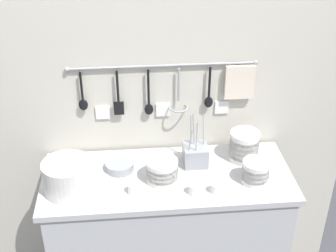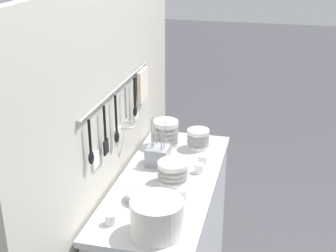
% 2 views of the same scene
% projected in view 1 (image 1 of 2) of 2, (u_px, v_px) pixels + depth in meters
% --- Properties ---
extents(counter, '(1.20, 0.49, 0.93)m').
position_uv_depth(counter, '(168.00, 246.00, 2.49)').
color(counter, '#B7BABC').
rests_on(counter, ground).
extents(back_wall, '(2.00, 0.11, 1.90)m').
position_uv_depth(back_wall, '(163.00, 141.00, 2.48)').
color(back_wall, beige).
rests_on(back_wall, ground).
extents(bowl_stack_wide_centre, '(0.15, 0.15, 0.15)m').
position_uv_depth(bowl_stack_wide_centre, '(244.00, 146.00, 2.33)').
color(bowl_stack_wide_centre, silver).
rests_on(bowl_stack_wide_centre, counter).
extents(bowl_stack_nested_right, '(0.13, 0.13, 0.11)m').
position_uv_depth(bowl_stack_nested_right, '(255.00, 172.00, 2.18)').
color(bowl_stack_nested_right, silver).
rests_on(bowl_stack_nested_right, counter).
extents(bowl_stack_back_corner, '(0.15, 0.15, 0.11)m').
position_uv_depth(bowl_stack_back_corner, '(162.00, 171.00, 2.19)').
color(bowl_stack_back_corner, silver).
rests_on(bowl_stack_back_corner, counter).
extents(plate_stack, '(0.22, 0.22, 0.15)m').
position_uv_depth(plate_stack, '(68.00, 177.00, 2.11)').
color(plate_stack, silver).
rests_on(plate_stack, counter).
extents(steel_mixing_bowl, '(0.14, 0.14, 0.04)m').
position_uv_depth(steel_mixing_bowl, '(120.00, 166.00, 2.28)').
color(steel_mixing_bowl, '#93969E').
rests_on(steel_mixing_bowl, counter).
extents(cutlery_caddy, '(0.12, 0.12, 0.27)m').
position_uv_depth(cutlery_caddy, '(195.00, 154.00, 2.31)').
color(cutlery_caddy, '#93969E').
rests_on(cutlery_caddy, counter).
extents(cup_edge_far, '(0.05, 0.05, 0.05)m').
position_uv_depth(cup_edge_far, '(194.00, 189.00, 2.12)').
color(cup_edge_far, silver).
rests_on(cup_edge_far, counter).
extents(cup_by_caddy, '(0.05, 0.05, 0.05)m').
position_uv_depth(cup_by_caddy, '(133.00, 188.00, 2.13)').
color(cup_by_caddy, silver).
rests_on(cup_by_caddy, counter).
extents(cup_front_left, '(0.05, 0.05, 0.05)m').
position_uv_depth(cup_front_left, '(216.00, 188.00, 2.13)').
color(cup_front_left, silver).
rests_on(cup_front_left, counter).
extents(cup_mid_row, '(0.05, 0.05, 0.05)m').
position_uv_depth(cup_mid_row, '(76.00, 159.00, 2.32)').
color(cup_mid_row, silver).
rests_on(cup_mid_row, counter).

